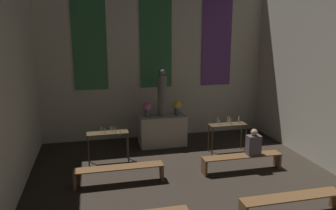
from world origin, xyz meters
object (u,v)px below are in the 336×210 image
altar (162,130)px  candle_rack_right (228,129)px  flower_vase_left (147,108)px  person_seated (254,144)px  pew_back_left (119,171)px  statue (162,94)px  flower_vase_right (177,106)px  candle_rack_left (108,138)px  pew_second_right (292,201)px  pew_back_right (242,159)px

altar → candle_rack_right: 2.12m
flower_vase_left → person_seated: 3.52m
candle_rack_right → pew_back_left: candle_rack_right is taller
statue → flower_vase_right: 0.64m
candle_rack_left → candle_rack_right: bearing=0.0°
candle_rack_left → pew_second_right: size_ratio=0.53×
flower_vase_right → pew_back_left: 3.40m
candle_rack_right → pew_second_right: (-0.18, -3.66, -0.41)m
altar → flower_vase_left: bearing=180.0°
statue → person_seated: size_ratio=2.13×
flower_vase_right → candle_rack_left: flower_vase_right is taller
pew_back_left → pew_back_right: 3.26m
statue → pew_second_right: statue is taller
flower_vase_right → pew_second_right: flower_vase_right is taller
person_seated → pew_second_right: bearing=-97.8°
altar → pew_back_left: size_ratio=0.68×
pew_second_right → pew_back_right: bearing=90.0°
statue → candle_rack_left: (-1.80, -1.09, -0.96)m
statue → altar: bearing=0.0°
pew_second_right → pew_back_left: same height
pew_back_right → person_seated: (0.31, 0.00, 0.41)m
pew_second_right → flower_vase_left: bearing=114.0°
altar → pew_back_right: altar is taller
candle_rack_right → pew_second_right: size_ratio=0.53×
pew_back_right → pew_back_left: bearing=180.0°
statue → pew_back_left: bearing=-123.2°
statue → flower_vase_left: statue is taller
pew_second_right → person_seated: person_seated is taller
statue → person_seated: bearing=-52.0°
candle_rack_left → pew_second_right: bearing=-46.8°
candle_rack_left → pew_back_left: bearing=-83.0°
pew_second_right → candle_rack_left: bearing=133.2°
flower_vase_left → pew_second_right: bearing=-66.0°
candle_rack_left → flower_vase_left: bearing=39.5°
statue → pew_back_left: size_ratio=0.69×
altar → pew_second_right: size_ratio=0.68×
flower_vase_left → candle_rack_right: (2.29, -1.08, -0.54)m
flower_vase_left → candle_rack_left: 1.79m
flower_vase_left → candle_rack_right: 2.59m
statue → flower_vase_left: size_ratio=3.15×
altar → statue: (0.00, 0.00, 1.20)m
statue → candle_rack_right: (1.81, -1.08, -0.96)m
statue → flower_vase_left: bearing=180.0°
flower_vase_left → flower_vase_right: same height
statue → pew_back_right: statue is taller
flower_vase_right → candle_rack_left: size_ratio=0.42×
candle_rack_right → statue: bearing=149.1°
candle_rack_right → pew_back_left: 3.74m
candle_rack_left → pew_back_left: (0.17, -1.40, -0.41)m
pew_second_right → statue: bearing=109.0°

